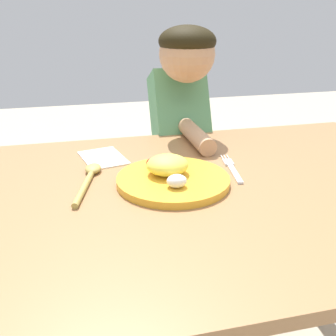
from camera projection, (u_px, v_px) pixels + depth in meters
dining_table at (197, 233)px, 0.99m from camera, size 1.33×0.86×0.71m
plate at (172, 176)px, 0.96m from camera, size 0.27×0.27×0.07m
fork at (232, 169)px, 1.05m from camera, size 0.05×0.19×0.01m
spoon at (89, 177)px, 0.98m from camera, size 0.09×0.23×0.02m
person at (179, 160)px, 1.47m from camera, size 0.19×0.45×1.06m
napkin at (103, 158)px, 1.12m from camera, size 0.14×0.17×0.00m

